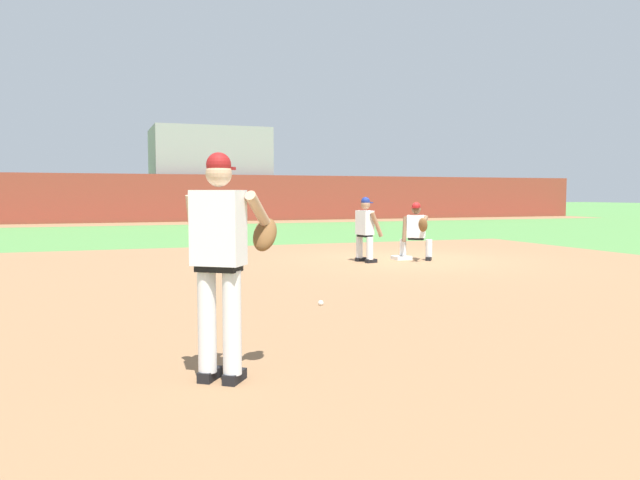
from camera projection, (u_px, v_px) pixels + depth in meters
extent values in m
plane|color=#518942|center=(401.00, 260.00, 14.48)|extent=(160.00, 160.00, 0.00)
cube|color=#936B47|center=(354.00, 291.00, 9.77)|extent=(18.00, 18.00, 0.01)
cube|color=#936B47|center=(227.00, 222.00, 33.22)|extent=(48.00, 3.20, 0.01)
cube|color=white|center=(401.00, 258.00, 14.48)|extent=(0.38, 0.38, 0.09)
sphere|color=white|center=(321.00, 303.00, 8.54)|extent=(0.07, 0.07, 0.07)
cube|color=black|center=(210.00, 375.00, 5.12)|extent=(0.24, 0.28, 0.09)
cylinder|color=white|center=(207.00, 321.00, 5.05)|extent=(0.15, 0.15, 0.84)
cube|color=black|center=(235.00, 377.00, 5.06)|extent=(0.24, 0.28, 0.09)
cylinder|color=white|center=(232.00, 323.00, 4.99)|extent=(0.15, 0.15, 0.84)
cube|color=black|center=(219.00, 268.00, 4.99)|extent=(0.39, 0.36, 0.06)
cube|color=white|center=(218.00, 228.00, 4.96)|extent=(0.46, 0.43, 0.60)
sphere|color=tan|center=(219.00, 174.00, 4.95)|extent=(0.21, 0.21, 0.21)
sphere|color=maroon|center=(219.00, 165.00, 4.95)|extent=(0.20, 0.20, 0.20)
cube|color=maroon|center=(223.00, 168.00, 5.03)|extent=(0.20, 0.19, 0.02)
cylinder|color=tan|center=(194.00, 230.00, 5.11)|extent=(0.18, 0.21, 0.59)
cylinder|color=tan|center=(261.00, 215.00, 5.17)|extent=(0.38, 0.48, 0.41)
ellipsoid|color=brown|center=(265.00, 234.00, 5.27)|extent=(0.34, 0.36, 0.34)
cube|color=black|center=(429.00, 259.00, 14.28)|extent=(0.25, 0.27, 0.09)
cylinder|color=white|center=(429.00, 248.00, 14.31)|extent=(0.15, 0.15, 0.40)
cube|color=black|center=(403.00, 258.00, 14.47)|extent=(0.25, 0.27, 0.09)
cylinder|color=white|center=(403.00, 248.00, 14.49)|extent=(0.15, 0.15, 0.40)
cube|color=black|center=(416.00, 239.00, 14.38)|extent=(0.39, 0.37, 0.06)
cube|color=white|center=(416.00, 226.00, 14.36)|extent=(0.46, 0.44, 0.52)
sphere|color=brown|center=(416.00, 210.00, 14.31)|extent=(0.21, 0.21, 0.21)
sphere|color=maroon|center=(416.00, 206.00, 14.31)|extent=(0.20, 0.20, 0.20)
cube|color=maroon|center=(416.00, 208.00, 14.22)|extent=(0.20, 0.19, 0.02)
cylinder|color=brown|center=(424.00, 221.00, 13.88)|extent=(0.43, 0.52, 0.24)
cylinder|color=brown|center=(405.00, 229.00, 14.35)|extent=(0.22, 0.24, 0.58)
ellipsoid|color=brown|center=(423.00, 225.00, 13.68)|extent=(0.29, 0.29, 0.35)
cube|color=black|center=(361.00, 259.00, 14.13)|extent=(0.28, 0.16, 0.09)
cylinder|color=white|center=(359.00, 247.00, 14.09)|extent=(0.15, 0.15, 0.50)
cube|color=black|center=(371.00, 261.00, 13.79)|extent=(0.28, 0.16, 0.09)
cylinder|color=white|center=(370.00, 248.00, 13.75)|extent=(0.15, 0.15, 0.50)
cube|color=black|center=(365.00, 236.00, 13.90)|extent=(0.26, 0.37, 0.06)
cube|color=white|center=(365.00, 223.00, 13.88)|extent=(0.31, 0.44, 0.54)
sphere|color=#9E7051|center=(366.00, 205.00, 13.86)|extent=(0.21, 0.21, 0.21)
sphere|color=navy|center=(366.00, 201.00, 13.85)|extent=(0.20, 0.20, 0.20)
cube|color=navy|center=(369.00, 203.00, 13.90)|extent=(0.14, 0.19, 0.02)
cylinder|color=#9E7051|center=(364.00, 223.00, 14.17)|extent=(0.34, 0.15, 0.56)
cylinder|color=#9E7051|center=(377.00, 224.00, 13.74)|extent=(0.34, 0.15, 0.56)
cube|color=brown|center=(220.00, 198.00, 35.00)|extent=(48.00, 0.50, 2.60)
cube|color=gray|center=(209.00, 174.00, 38.01)|extent=(6.76, 5.05, 5.45)
cube|color=gray|center=(214.00, 173.00, 36.42)|extent=(6.36, 0.85, 0.06)
cube|color=#286B42|center=(168.00, 169.00, 35.34)|extent=(0.47, 0.20, 0.44)
cube|color=#286B42|center=(178.00, 169.00, 35.55)|extent=(0.47, 0.20, 0.44)
cube|color=#286B42|center=(189.00, 169.00, 35.75)|extent=(0.47, 0.20, 0.44)
cube|color=#286B42|center=(199.00, 169.00, 35.96)|extent=(0.47, 0.20, 0.44)
cube|color=#286B42|center=(210.00, 170.00, 36.16)|extent=(0.47, 0.20, 0.44)
cube|color=#286B42|center=(220.00, 170.00, 36.36)|extent=(0.47, 0.20, 0.44)
cube|color=#286B42|center=(230.00, 170.00, 36.57)|extent=(0.47, 0.20, 0.44)
cube|color=#286B42|center=(240.00, 170.00, 36.77)|extent=(0.47, 0.20, 0.44)
cube|color=#286B42|center=(250.00, 170.00, 36.97)|extent=(0.47, 0.20, 0.44)
cube|color=#286B42|center=(259.00, 170.00, 37.18)|extent=(0.47, 0.20, 0.44)
cube|color=gray|center=(212.00, 164.00, 37.18)|extent=(6.36, 0.85, 0.06)
cube|color=#286B42|center=(166.00, 160.00, 36.10)|extent=(0.47, 0.20, 0.44)
cube|color=#286B42|center=(176.00, 160.00, 36.30)|extent=(0.47, 0.20, 0.44)
cube|color=#286B42|center=(187.00, 160.00, 36.51)|extent=(0.47, 0.20, 0.44)
cube|color=#286B42|center=(197.00, 161.00, 36.71)|extent=(0.47, 0.20, 0.44)
cube|color=#286B42|center=(207.00, 161.00, 36.91)|extent=(0.47, 0.20, 0.44)
cube|color=#286B42|center=(217.00, 161.00, 37.12)|extent=(0.47, 0.20, 0.44)
cube|color=#286B42|center=(227.00, 161.00, 37.32)|extent=(0.47, 0.20, 0.44)
cube|color=#286B42|center=(237.00, 161.00, 37.52)|extent=(0.47, 0.20, 0.44)
cube|color=#286B42|center=(246.00, 161.00, 37.73)|extent=(0.47, 0.20, 0.44)
cube|color=#286B42|center=(256.00, 162.00, 37.93)|extent=(0.47, 0.20, 0.44)
cube|color=gray|center=(209.00, 156.00, 37.93)|extent=(6.36, 0.85, 0.06)
cube|color=#286B42|center=(164.00, 151.00, 36.86)|extent=(0.47, 0.20, 0.44)
cube|color=#286B42|center=(174.00, 152.00, 37.06)|extent=(0.47, 0.20, 0.44)
cube|color=#286B42|center=(184.00, 152.00, 37.26)|extent=(0.47, 0.20, 0.44)
cube|color=#286B42|center=(194.00, 152.00, 37.47)|extent=(0.47, 0.20, 0.44)
cube|color=#286B42|center=(204.00, 152.00, 37.67)|extent=(0.47, 0.20, 0.44)
cube|color=#286B42|center=(214.00, 152.00, 37.87)|extent=(0.47, 0.20, 0.44)
cube|color=#286B42|center=(224.00, 153.00, 38.08)|extent=(0.47, 0.20, 0.44)
cube|color=#286B42|center=(234.00, 153.00, 38.28)|extent=(0.47, 0.20, 0.44)
cube|color=#286B42|center=(243.00, 153.00, 38.48)|extent=(0.47, 0.20, 0.44)
cube|color=#286B42|center=(252.00, 153.00, 38.69)|extent=(0.47, 0.20, 0.44)
cube|color=gray|center=(206.00, 148.00, 38.69)|extent=(6.36, 0.85, 0.06)
cube|color=#286B42|center=(162.00, 143.00, 37.61)|extent=(0.47, 0.20, 0.44)
cube|color=#286B42|center=(172.00, 143.00, 37.82)|extent=(0.47, 0.20, 0.44)
cube|color=#286B42|center=(182.00, 144.00, 38.02)|extent=(0.47, 0.20, 0.44)
cube|color=#286B42|center=(192.00, 144.00, 38.22)|extent=(0.47, 0.20, 0.44)
cube|color=#286B42|center=(202.00, 144.00, 38.43)|extent=(0.47, 0.20, 0.44)
cube|color=#286B42|center=(212.00, 144.00, 38.63)|extent=(0.47, 0.20, 0.44)
cube|color=#286B42|center=(221.00, 145.00, 38.83)|extent=(0.47, 0.20, 0.44)
cube|color=#286B42|center=(231.00, 145.00, 39.04)|extent=(0.47, 0.20, 0.44)
cube|color=#286B42|center=(240.00, 145.00, 39.24)|extent=(0.47, 0.20, 0.44)
cube|color=#286B42|center=(249.00, 145.00, 39.44)|extent=(0.47, 0.20, 0.44)
cube|color=gray|center=(204.00, 140.00, 39.44)|extent=(6.36, 0.85, 0.06)
cube|color=#286B42|center=(161.00, 135.00, 38.37)|extent=(0.47, 0.20, 0.44)
cube|color=#286B42|center=(171.00, 135.00, 38.57)|extent=(0.47, 0.20, 0.44)
cube|color=#286B42|center=(180.00, 136.00, 38.77)|extent=(0.47, 0.20, 0.44)
cube|color=#286B42|center=(190.00, 136.00, 38.98)|extent=(0.47, 0.20, 0.44)
cube|color=#286B42|center=(200.00, 136.00, 39.18)|extent=(0.47, 0.20, 0.44)
cube|color=#286B42|center=(209.00, 137.00, 39.39)|extent=(0.47, 0.20, 0.44)
cube|color=#286B42|center=(218.00, 137.00, 39.59)|extent=(0.47, 0.20, 0.44)
cube|color=#286B42|center=(228.00, 137.00, 39.79)|extent=(0.47, 0.20, 0.44)
cube|color=#286B42|center=(237.00, 138.00, 40.00)|extent=(0.47, 0.20, 0.44)
cube|color=#286B42|center=(246.00, 138.00, 40.20)|extent=(0.47, 0.20, 0.44)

